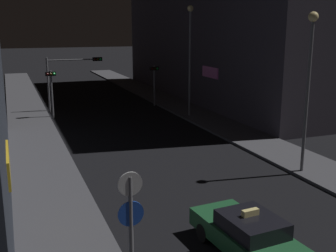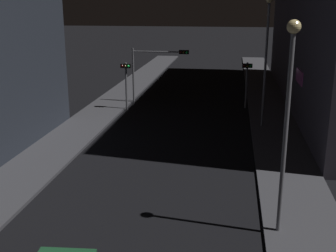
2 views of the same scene
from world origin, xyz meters
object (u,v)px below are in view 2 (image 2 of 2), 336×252
at_px(street_lamp_far_block, 267,44).
at_px(traffic_light_right_kerb, 247,76).
at_px(street_lamp_near_block, 288,100).
at_px(traffic_light_overhead, 156,63).
at_px(traffic_light_left_kerb, 126,77).

bearing_deg(street_lamp_far_block, traffic_light_right_kerb, 99.88).
bearing_deg(street_lamp_near_block, traffic_light_overhead, 112.03).
bearing_deg(street_lamp_far_block, traffic_light_left_kerb, 161.68).
bearing_deg(street_lamp_near_block, street_lamp_far_block, 89.14).
distance_m(street_lamp_near_block, street_lamp_far_block, 14.31).
distance_m(traffic_light_overhead, traffic_light_left_kerb, 3.25).
xyz_separation_m(traffic_light_right_kerb, street_lamp_far_block, (0.99, -5.67, 3.02)).
height_order(street_lamp_near_block, street_lamp_far_block, street_lamp_far_block).
height_order(traffic_light_overhead, street_lamp_far_block, street_lamp_far_block).
height_order(traffic_light_left_kerb, street_lamp_far_block, street_lamp_far_block).
bearing_deg(traffic_light_left_kerb, traffic_light_right_kerb, 13.50).
relative_size(traffic_light_right_kerb, street_lamp_near_block, 0.48).
bearing_deg(traffic_light_right_kerb, street_lamp_far_block, -80.12).
height_order(traffic_light_right_kerb, street_lamp_far_block, street_lamp_far_block).
distance_m(traffic_light_left_kerb, street_lamp_far_block, 11.28).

